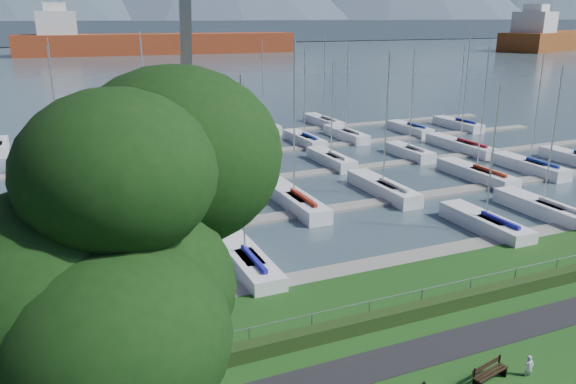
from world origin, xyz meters
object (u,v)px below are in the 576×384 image
bench_right (489,373)px  person (529,364)px  tree (134,221)px  crane (184,120)px

bench_right → person: 1.78m
person → bench_right: bearing=173.7°
bench_right → person: (1.75, -0.34, 0.11)m
person → tree: tree is taller
bench_right → person: person is taller
bench_right → crane: 34.38m
person → tree: (-14.99, -0.13, 8.41)m
tree → person: bearing=0.5°
bench_right → tree: 15.76m
person → crane: (-5.83, 34.12, 4.80)m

